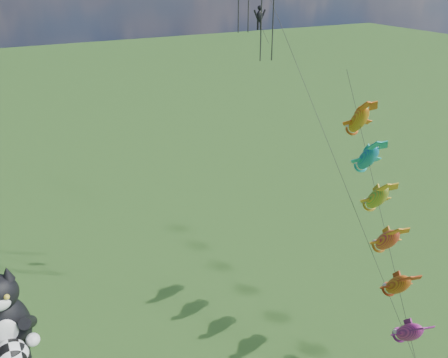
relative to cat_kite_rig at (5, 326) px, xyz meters
name	(u,v)px	position (x,y,z in m)	size (l,w,h in m)	color
cat_kite_rig	(5,326)	(0.00, 0.00, 0.00)	(2.42, 4.10, 12.16)	brown
fish_windsock_rig	(382,219)	(20.74, -0.41, 0.08)	(4.90, 15.28, 17.02)	brown
parafoil_rig	(264,2)	(18.17, 9.37, 11.66)	(4.34, 17.18, 27.11)	brown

